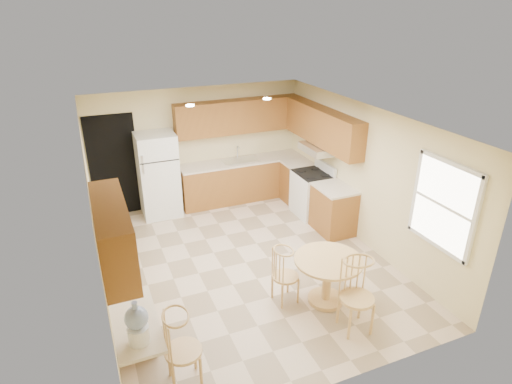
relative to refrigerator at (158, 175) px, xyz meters
name	(u,v)px	position (x,y,z in m)	size (l,w,h in m)	color
floor	(246,262)	(0.95, -2.40, -0.86)	(5.50, 5.50, 0.00)	#C9AF92
ceiling	(244,118)	(0.95, -2.40, 1.64)	(4.50, 5.50, 0.02)	white
wall_back	(198,146)	(0.95, 0.35, 0.39)	(4.50, 0.02, 2.50)	beige
wall_front	(340,297)	(0.95, -5.15, 0.39)	(4.50, 0.02, 2.50)	beige
wall_left	(95,222)	(-1.30, -2.40, 0.39)	(0.02, 5.50, 2.50)	beige
wall_right	(363,176)	(3.20, -2.40, 0.39)	(0.02, 5.50, 2.50)	beige
doorway	(114,166)	(-0.80, 0.34, 0.19)	(0.90, 0.02, 2.10)	black
base_cab_back	(242,180)	(1.83, 0.05, -0.43)	(2.75, 0.60, 0.87)	#945C25
counter_back	(242,161)	(1.83, 0.05, 0.03)	(2.75, 0.63, 0.04)	beige
base_cab_right_a	(298,183)	(2.90, -0.54, -0.43)	(0.60, 0.59, 0.87)	#945C25
counter_right_a	(299,163)	(2.90, -0.54, 0.03)	(0.63, 0.59, 0.04)	beige
base_cab_right_b	(333,210)	(2.90, -2.00, -0.43)	(0.60, 0.80, 0.87)	#945C25
counter_right_b	(335,188)	(2.90, -2.00, 0.03)	(0.63, 0.80, 0.04)	beige
upper_cab_back	(239,116)	(1.83, 0.19, 0.99)	(2.75, 0.33, 0.70)	#945C25
upper_cab_right	(322,127)	(3.04, -1.19, 0.99)	(0.33, 2.42, 0.70)	#945C25
upper_cab_left	(113,235)	(-1.13, -4.00, 0.99)	(0.33, 1.40, 0.70)	#945C25
sink	(241,160)	(1.80, 0.05, 0.05)	(0.78, 0.44, 0.01)	silver
range_hood	(318,149)	(2.95, -1.22, 0.56)	(0.50, 0.76, 0.14)	silver
desk_pedestal	(134,327)	(-1.05, -3.72, -0.50)	(0.48, 0.42, 0.72)	#945C25
desk_top	(135,322)	(-1.05, -4.10, -0.11)	(0.50, 1.20, 0.04)	beige
window	(444,205)	(3.18, -4.25, 0.64)	(0.06, 1.12, 1.30)	white
can_light_a	(190,105)	(0.45, -1.20, 1.62)	(0.14, 0.14, 0.02)	white
can_light_b	(267,99)	(1.85, -1.20, 1.62)	(0.14, 0.14, 0.02)	white
refrigerator	(158,175)	(0.00, 0.00, 0.00)	(0.76, 0.74, 1.73)	white
stove	(312,193)	(2.88, -1.22, -0.39)	(0.65, 0.76, 1.09)	white
dining_table	(328,274)	(1.68, -3.80, -0.39)	(0.98, 0.98, 0.73)	tan
chair_table_a	(288,273)	(1.13, -3.63, -0.33)	(0.39, 0.50, 0.87)	tan
chair_table_b	(362,294)	(1.73, -4.55, -0.23)	(0.46, 0.46, 1.05)	tan
chair_desk	(185,348)	(-0.60, -4.54, -0.27)	(0.43, 0.55, 0.97)	tan
water_crock	(137,324)	(-1.05, -4.45, 0.14)	(0.25, 0.25, 0.51)	white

